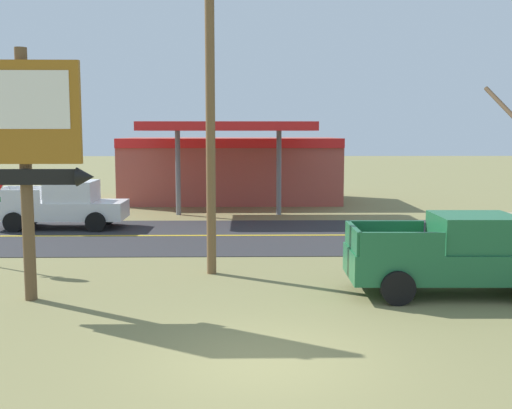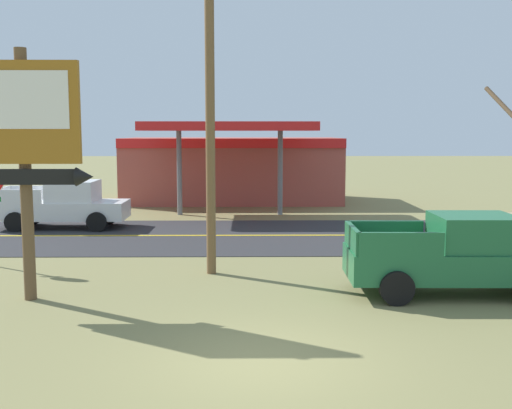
{
  "view_description": "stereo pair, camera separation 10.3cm",
  "coord_description": "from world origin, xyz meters",
  "px_view_note": "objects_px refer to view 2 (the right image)",
  "views": [
    {
      "loc": [
        -0.32,
        -10.31,
        3.97
      ],
      "look_at": [
        0.0,
        8.0,
        1.8
      ],
      "focal_mm": 43.44,
      "sensor_mm": 36.0,
      "label": 1
    },
    {
      "loc": [
        -0.22,
        -10.31,
        3.97
      ],
      "look_at": [
        0.0,
        8.0,
        1.8
      ],
      "focal_mm": 43.44,
      "sensor_mm": 36.0,
      "label": 2
    }
  ],
  "objects_px": {
    "pickup_green_parked_on_lawn": "(457,255)",
    "motel_sign": "(24,136)",
    "gas_station": "(233,167)",
    "pickup_white_on_road": "(64,205)",
    "utility_pole": "(210,90)"
  },
  "relations": [
    {
      "from": "pickup_green_parked_on_lawn",
      "to": "utility_pole",
      "type": "bearing_deg",
      "value": 159.36
    },
    {
      "from": "motel_sign",
      "to": "pickup_green_parked_on_lawn",
      "type": "height_order",
      "value": "motel_sign"
    },
    {
      "from": "motel_sign",
      "to": "gas_station",
      "type": "xyz_separation_m",
      "value": [
        4.22,
        20.79,
        -1.93
      ]
    },
    {
      "from": "pickup_green_parked_on_lawn",
      "to": "motel_sign",
      "type": "bearing_deg",
      "value": -177.23
    },
    {
      "from": "gas_station",
      "to": "pickup_white_on_road",
      "type": "xyz_separation_m",
      "value": [
        -6.68,
        -9.75,
        -0.98
      ]
    },
    {
      "from": "motel_sign",
      "to": "pickup_green_parked_on_lawn",
      "type": "xyz_separation_m",
      "value": [
        10.21,
        0.49,
        -2.91
      ]
    },
    {
      "from": "utility_pole",
      "to": "pickup_green_parked_on_lawn",
      "type": "relative_size",
      "value": 1.83
    },
    {
      "from": "pickup_white_on_road",
      "to": "motel_sign",
      "type": "bearing_deg",
      "value": -77.48
    },
    {
      "from": "utility_pole",
      "to": "gas_station",
      "type": "bearing_deg",
      "value": 89.52
    },
    {
      "from": "gas_station",
      "to": "utility_pole",
      "type": "bearing_deg",
      "value": -90.48
    },
    {
      "from": "motel_sign",
      "to": "gas_station",
      "type": "relative_size",
      "value": 0.49
    },
    {
      "from": "pickup_green_parked_on_lawn",
      "to": "pickup_white_on_road",
      "type": "distance_m",
      "value": 16.48
    },
    {
      "from": "utility_pole",
      "to": "pickup_white_on_road",
      "type": "height_order",
      "value": "utility_pole"
    },
    {
      "from": "motel_sign",
      "to": "utility_pole",
      "type": "relative_size",
      "value": 0.61
    },
    {
      "from": "gas_station",
      "to": "pickup_green_parked_on_lawn",
      "type": "bearing_deg",
      "value": -73.57
    }
  ]
}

